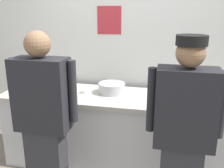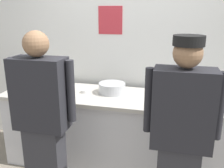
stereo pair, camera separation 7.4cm
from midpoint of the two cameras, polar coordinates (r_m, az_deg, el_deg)
name	(u,v)px [view 2 (the right image)]	position (r m, az deg, el deg)	size (l,w,h in m)	color
wall_back	(132,43)	(3.17, 5.17, 9.28)	(4.40, 0.11, 2.84)	silver
prep_counter	(123,131)	(2.99, 3.18, -10.75)	(2.80, 0.72, 0.89)	silver
chef_near_left	(43,119)	(2.32, -14.70, -7.85)	(0.61, 0.24, 1.66)	#2D2D33
chef_center	(181,135)	(2.07, 16.41, -11.04)	(0.60, 0.24, 1.65)	#2D2D33
plate_stack_front	(160,98)	(2.73, 11.72, -3.22)	(0.22, 0.22, 0.05)	white
plate_stack_rear	(39,83)	(3.34, -15.81, 0.27)	(0.21, 0.21, 0.06)	white
mixing_bowl_steel	(112,88)	(2.91, 0.72, -0.92)	(0.31, 0.31, 0.12)	#B7BABF
sheet_tray	(199,103)	(2.74, 20.02, -4.12)	(0.42, 0.35, 0.02)	#B7BABF
squeeze_bottle_primary	(27,87)	(3.00, -18.24, -0.58)	(0.06, 0.06, 0.19)	orange
squeeze_bottle_secondary	(47,88)	(2.92, -13.96, -0.82)	(0.06, 0.06, 0.18)	#56A333
ramekin_green_sauce	(85,91)	(2.94, -5.45, -1.60)	(0.10, 0.10, 0.04)	white
ramekin_red_sauce	(61,90)	(3.00, -10.90, -1.34)	(0.09, 0.09, 0.05)	white
deli_cup	(52,82)	(3.25, -12.84, 0.35)	(0.09, 0.09, 0.09)	white
chefs_knife	(40,90)	(3.11, -15.46, -1.39)	(0.27, 0.03, 0.02)	#B7BABF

